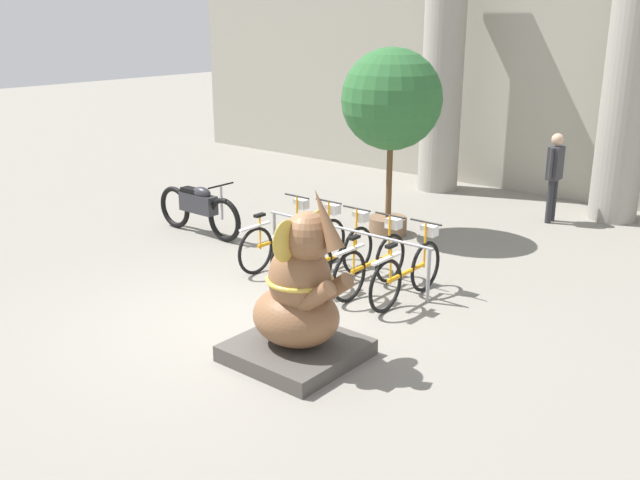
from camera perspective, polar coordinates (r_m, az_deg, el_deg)
ground_plane at (r=8.94m, az=-5.56°, el=-6.56°), size 60.00×60.00×0.00m
building_facade at (r=15.45m, az=18.02°, el=14.43°), size 20.00×0.20×6.00m
column_left at (r=15.40m, az=9.83°, el=13.59°), size 1.07×1.07×5.16m
column_right at (r=13.91m, az=23.51°, el=12.01°), size 1.07×1.07×5.16m
bike_rack at (r=10.12m, az=2.03°, el=-0.03°), size 2.86×0.05×0.77m
bicycle_0 at (r=10.76m, az=-3.27°, el=0.10°), size 0.48×1.66×1.01m
bicycle_1 at (r=10.45m, az=-0.71°, el=-0.41°), size 0.48×1.66×1.01m
bicycle_2 at (r=10.06m, az=1.52°, el=-1.13°), size 0.48×1.66×1.01m
bicycle_3 at (r=9.75m, az=4.17°, el=-1.80°), size 0.48×1.66×1.01m
bicycle_4 at (r=9.47m, az=7.03°, el=-2.48°), size 0.48×1.66×1.01m
elephant_statue at (r=7.73m, az=-1.67°, el=-5.03°), size 1.30×1.30×2.01m
motorcycle at (r=12.40m, az=-9.67°, el=2.57°), size 2.03×0.55×0.97m
person_pedestrian at (r=13.53m, az=18.26°, el=5.35°), size 0.22×0.47×1.63m
potted_tree at (r=11.97m, az=5.74°, el=10.86°), size 1.67×1.67×3.15m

